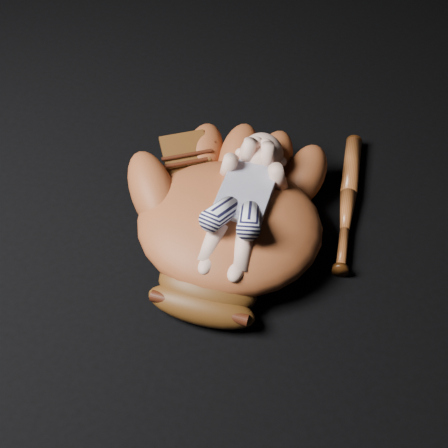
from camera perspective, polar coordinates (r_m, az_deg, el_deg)
The scene contains 3 objects.
baseball_glove at distance 1.25m, azimuth 0.50°, elevation 0.53°, with size 0.47×0.54×0.17m, color brown, non-canonical shape.
newborn_baby at distance 1.22m, azimuth 1.67°, elevation 2.09°, with size 0.16×0.35×0.14m, color #D39F88, non-canonical shape.
baseball_bat at distance 1.40m, azimuth 11.25°, elevation 2.05°, with size 0.04×0.40×0.04m, color #96461D, non-canonical shape.
Camera 1 is at (0.07, -0.88, 1.02)m, focal length 50.00 mm.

